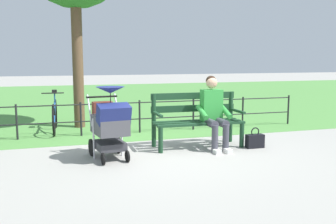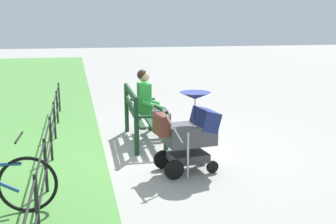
% 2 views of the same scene
% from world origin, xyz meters
% --- Properties ---
extents(ground_plane, '(60.00, 60.00, 0.00)m').
position_xyz_m(ground_plane, '(0.00, 0.00, 0.00)').
color(ground_plane, '#9E9B93').
extents(grass_lawn, '(40.00, 16.00, 0.01)m').
position_xyz_m(grass_lawn, '(0.00, -8.80, 0.00)').
color(grass_lawn, '#518E42').
rests_on(grass_lawn, ground).
extents(park_bench, '(1.61, 0.63, 0.96)m').
position_xyz_m(park_bench, '(-0.71, -0.12, 0.53)').
color(park_bench, '#193D23').
rests_on(park_bench, ground).
extents(person_on_bench, '(0.54, 0.74, 1.28)m').
position_xyz_m(person_on_bench, '(-0.94, 0.11, 0.68)').
color(person_on_bench, '#42424C').
rests_on(person_on_bench, ground).
extents(stroller, '(0.61, 0.94, 1.15)m').
position_xyz_m(stroller, '(0.92, 0.34, 0.59)').
color(stroller, black).
rests_on(stroller, ground).
extents(handbag, '(0.32, 0.14, 0.37)m').
position_xyz_m(handbag, '(-1.65, 0.32, 0.13)').
color(handbag, black).
rests_on(handbag, ground).
extents(park_fence, '(7.35, 0.04, 0.70)m').
position_xyz_m(park_fence, '(-0.27, -1.62, 0.42)').
color(park_fence, black).
rests_on(park_fence, ground).
extents(bicycle, '(0.44, 1.66, 0.89)m').
position_xyz_m(bicycle, '(1.73, -2.29, 0.36)').
color(bicycle, black).
rests_on(bicycle, ground).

